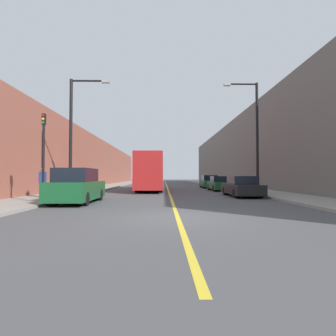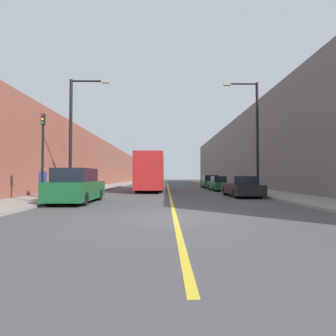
% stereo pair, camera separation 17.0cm
% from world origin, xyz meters
% --- Properties ---
extents(ground_plane, '(200.00, 200.00, 0.00)m').
position_xyz_m(ground_plane, '(0.00, 0.00, 0.00)').
color(ground_plane, '#474749').
extents(sidewalk_left, '(3.46, 72.00, 0.13)m').
position_xyz_m(sidewalk_left, '(-7.95, 30.00, 0.07)').
color(sidewalk_left, gray).
rests_on(sidewalk_left, ground).
extents(sidewalk_right, '(3.46, 72.00, 0.13)m').
position_xyz_m(sidewalk_right, '(7.95, 30.00, 0.07)').
color(sidewalk_right, gray).
rests_on(sidewalk_right, ground).
extents(building_row_left, '(4.00, 72.00, 6.89)m').
position_xyz_m(building_row_left, '(-11.68, 30.00, 3.45)').
color(building_row_left, brown).
rests_on(building_row_left, ground).
extents(building_row_right, '(4.00, 72.00, 9.71)m').
position_xyz_m(building_row_right, '(11.68, 30.00, 4.86)').
color(building_row_right, '#66605B').
rests_on(building_row_right, ground).
extents(road_center_line, '(0.16, 72.00, 0.01)m').
position_xyz_m(road_center_line, '(0.00, 30.00, 0.00)').
color(road_center_line, gold).
rests_on(road_center_line, ground).
extents(bus, '(2.41, 10.86, 3.48)m').
position_xyz_m(bus, '(-1.75, 17.05, 1.85)').
color(bus, '#AD1E1E').
rests_on(bus, ground).
extents(parked_suv_left, '(1.94, 4.63, 1.86)m').
position_xyz_m(parked_suv_left, '(-5.14, 5.07, 0.86)').
color(parked_suv_left, '#145128').
rests_on(parked_suv_left, ground).
extents(car_right_near, '(1.89, 4.78, 1.45)m').
position_xyz_m(car_right_near, '(5.06, 9.43, 0.66)').
color(car_right_near, black).
rests_on(car_right_near, ground).
extents(car_right_mid, '(1.79, 4.46, 1.44)m').
position_xyz_m(car_right_mid, '(5.05, 16.66, 0.65)').
color(car_right_mid, '#145128').
rests_on(car_right_mid, ground).
extents(car_right_far, '(1.83, 4.28, 1.56)m').
position_xyz_m(car_right_far, '(5.06, 22.57, 0.70)').
color(car_right_far, '#145128').
rests_on(car_right_far, ground).
extents(street_lamp_left, '(2.59, 0.24, 7.64)m').
position_xyz_m(street_lamp_left, '(-6.30, 7.90, 4.49)').
color(street_lamp_left, black).
rests_on(street_lamp_left, sidewalk_left).
extents(street_lamp_right, '(2.59, 0.24, 8.33)m').
position_xyz_m(street_lamp_right, '(6.32, 10.25, 4.84)').
color(street_lamp_right, black).
rests_on(street_lamp_right, sidewalk_right).
extents(traffic_light, '(0.16, 0.18, 4.41)m').
position_xyz_m(traffic_light, '(-6.42, 3.87, 2.53)').
color(traffic_light, black).
rests_on(traffic_light, sidewalk_left).
extents(pedestrian, '(0.41, 0.26, 1.84)m').
position_xyz_m(pedestrian, '(-8.06, 7.39, 1.09)').
color(pedestrian, maroon).
rests_on(pedestrian, sidewalk_left).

